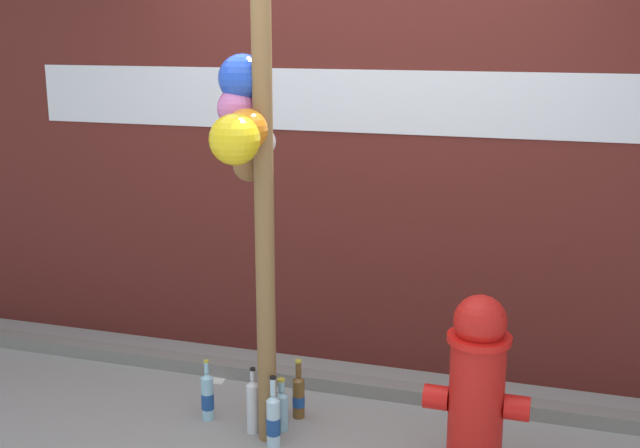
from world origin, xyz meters
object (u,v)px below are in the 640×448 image
object	(u,v)px
bottle_0	(299,396)
bottle_4	(281,408)
memorial_post	(251,93)
fire_hydrant	(477,387)
bottle_3	(208,396)
bottle_5	(273,420)
bottle_1	(253,405)
bottle_2	(273,403)

from	to	relation	value
bottle_0	bottle_4	size ratio (longest dim) A/B	1.15
memorial_post	fire_hydrant	bearing A→B (deg)	-1.27
bottle_3	bottle_5	distance (m)	0.46
fire_hydrant	bottle_3	size ratio (longest dim) A/B	2.62
bottle_1	bottle_5	world-z (taller)	bottle_5
bottle_1	fire_hydrant	bearing A→B (deg)	-3.51
bottle_2	fire_hydrant	bearing A→B (deg)	-10.65
bottle_1	bottle_2	world-z (taller)	bottle_1
bottle_3	bottle_0	bearing A→B (deg)	19.77
fire_hydrant	bottle_4	xyz separation A→B (m)	(-1.00, 0.14, -0.32)
bottle_0	bottle_1	world-z (taller)	bottle_1
bottle_1	bottle_3	bearing A→B (deg)	168.38
memorial_post	bottle_3	world-z (taller)	memorial_post
bottle_0	bottle_1	distance (m)	0.28
bottle_5	bottle_1	bearing A→B (deg)	145.47
bottle_5	fire_hydrant	bearing A→B (deg)	1.90
fire_hydrant	bottle_5	bearing A→B (deg)	-178.10
bottle_3	bottle_4	size ratio (longest dim) A/B	1.18
bottle_0	bottle_1	xyz separation A→B (m)	(-0.17, -0.22, 0.03)
fire_hydrant	bottle_2	bearing A→B (deg)	169.35
bottle_1	bottle_4	size ratio (longest dim) A/B	1.25
memorial_post	bottle_2	world-z (taller)	memorial_post
bottle_0	bottle_3	xyz separation A→B (m)	(-0.45, -0.16, 0.00)
memorial_post	bottle_5	distance (m)	1.60
bottle_0	bottle_1	size ratio (longest dim) A/B	0.92
bottle_3	bottle_4	xyz separation A→B (m)	(0.41, 0.01, -0.01)
bottle_1	bottle_5	xyz separation A→B (m)	(0.15, -0.10, -0.01)
bottle_3	bottle_4	world-z (taller)	bottle_3
memorial_post	bottle_4	size ratio (longest dim) A/B	10.43
bottle_3	bottle_4	bearing A→B (deg)	1.08
memorial_post	bottle_4	bearing A→B (deg)	52.12
bottle_2	bottle_5	bearing A→B (deg)	-69.25
fire_hydrant	bottle_0	world-z (taller)	fire_hydrant
bottle_0	bottle_2	size ratio (longest dim) A/B	1.01
bottle_0	bottle_4	world-z (taller)	bottle_0
bottle_2	bottle_4	xyz separation A→B (m)	(0.07, -0.06, 0.01)
bottle_0	bottle_4	distance (m)	0.16
memorial_post	bottle_2	distance (m)	1.63
bottle_2	bottle_3	distance (m)	0.35
bottle_0	bottle_2	distance (m)	0.14
bottle_3	bottle_5	bearing A→B (deg)	-20.32
bottle_1	bottle_5	distance (m)	0.18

